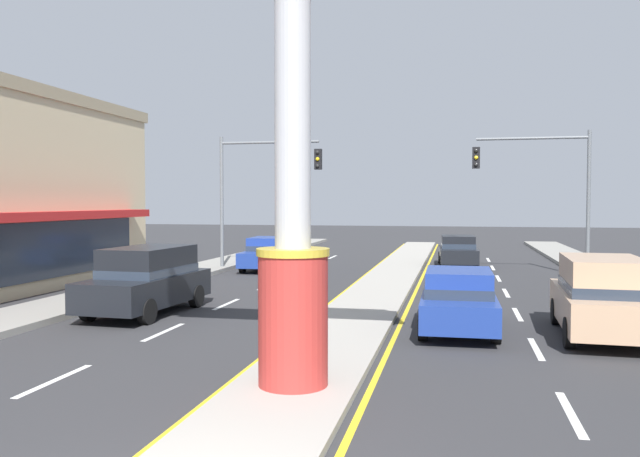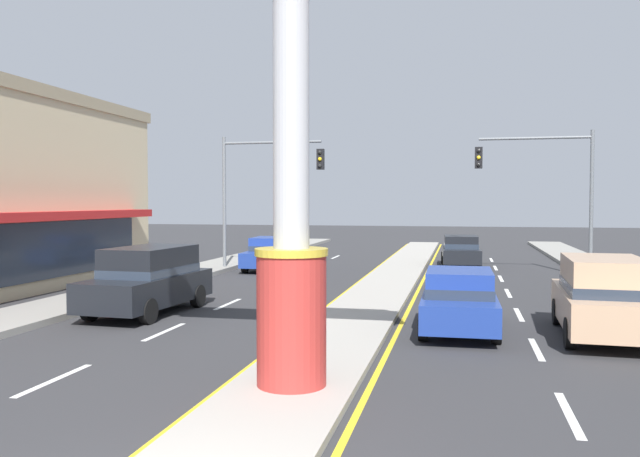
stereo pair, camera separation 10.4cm
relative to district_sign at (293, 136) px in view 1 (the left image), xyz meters
The scene contains 11 objects.
median_strip 13.71m from the district_sign, 90.00° to the left, with size 2.11×52.00×0.14m, color #A39E93.
sidewalk_left 14.74m from the district_sign, 128.61° to the left, with size 2.33×60.00×0.18m, color gray.
lane_markings 12.45m from the district_sign, 90.00° to the left, with size 8.85×52.00×0.01m.
district_sign is the anchor object (origin of this frame).
traffic_light_left_side 19.15m from the district_sign, 109.19° to the left, with size 4.86×0.46×6.20m.
traffic_light_right_side 19.59m from the district_sign, 71.27° to the left, with size 4.86×0.46×6.20m.
sedan_far_right_lane 7.34m from the district_sign, 65.22° to the left, with size 1.88×4.32×1.53m.
sedan_near_left_lane 22.66m from the district_sign, 83.05° to the left, with size 1.99×4.38×1.53m.
suv_mid_left_lane 8.94m from the district_sign, 43.79° to the left, with size 2.12×4.68×1.90m.
sedan_far_left_oncoming 19.92m from the district_sign, 107.84° to the left, with size 1.99×4.38×1.53m.
suv_kerb_right 9.52m from the district_sign, 132.19° to the left, with size 2.17×4.70×1.90m.
Camera 1 is at (2.66, -5.41, 3.20)m, focal length 36.36 mm.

